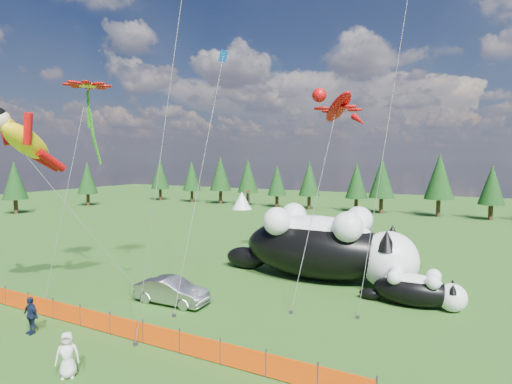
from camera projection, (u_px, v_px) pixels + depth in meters
ground at (170, 316)px, 20.68m from camera, size 160.00×160.00×0.00m
safety_fence at (126, 328)px, 17.98m from camera, size 22.06×0.06×1.10m
tree_line at (362, 186)px, 60.27m from camera, size 90.00×4.00×8.00m
festival_tents at (439, 211)px, 51.06m from camera, size 50.00×3.20×2.80m
cat_large at (325, 245)px, 26.73m from camera, size 13.56×4.86×4.90m
cat_small at (418, 289)px, 21.93m from camera, size 5.64×2.12×2.04m
car at (172, 291)px, 22.39m from camera, size 4.38×1.69×1.42m
spectator_c at (31, 315)px, 18.52m from camera, size 1.05×0.58×1.74m
spectator_e at (67, 355)px, 14.79m from camera, size 0.99×0.98×1.73m
superhero_kite at (27, 142)px, 21.77m from camera, size 7.68×6.09×11.84m
gecko_kite at (338, 108)px, 29.66m from camera, size 6.49×14.37×15.86m
flower_kite at (88, 88)px, 24.69m from camera, size 3.50×5.28×12.98m
diamond_kite_a at (221, 67)px, 25.50m from camera, size 1.46×7.34×16.11m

